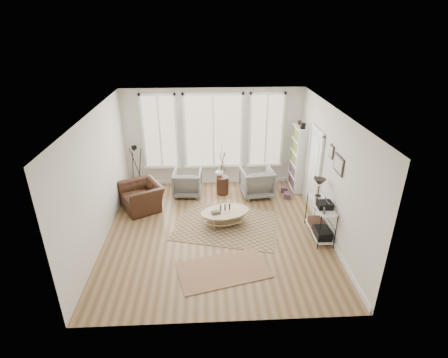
{
  "coord_description": "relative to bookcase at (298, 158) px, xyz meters",
  "views": [
    {
      "loc": [
        -0.2,
        -7.08,
        4.69
      ],
      "look_at": [
        0.2,
        0.6,
        1.1
      ],
      "focal_mm": 28.0,
      "sensor_mm": 36.0,
      "label": 1
    }
  ],
  "objects": [
    {
      "name": "rug_main",
      "position": [
        -2.17,
        -1.98,
        -0.95
      ],
      "size": [
        2.84,
        2.4,
        0.01
      ],
      "primitive_type": "cube",
      "rotation": [
        0.0,
        0.0,
        -0.25
      ],
      "color": "brown",
      "rests_on": "ground"
    },
    {
      "name": "side_table",
      "position": [
        -2.21,
        -0.27,
        -0.24
      ],
      "size": [
        0.35,
        0.35,
        1.49
      ],
      "color": "#382015",
      "rests_on": "ground"
    },
    {
      "name": "book_stack_near",
      "position": [
        -0.39,
        -0.24,
        -0.87
      ],
      "size": [
        0.25,
        0.29,
        0.16
      ],
      "primitive_type": "cube",
      "rotation": [
        0.0,
        0.0,
        -0.21
      ],
      "color": "maroon",
      "rests_on": "ground"
    },
    {
      "name": "bay_window",
      "position": [
        -2.44,
        0.49,
        0.65
      ],
      "size": [
        4.14,
        0.12,
        2.24
      ],
      "color": "tan",
      "rests_on": "ground"
    },
    {
      "name": "book_stack_far",
      "position": [
        -0.39,
        -0.63,
        -0.88
      ],
      "size": [
        0.25,
        0.28,
        0.15
      ],
      "primitive_type": "cube",
      "rotation": [
        0.0,
        0.0,
        -0.27
      ],
      "color": "maroon",
      "rests_on": "ground"
    },
    {
      "name": "coffee_table",
      "position": [
        -2.23,
        -1.94,
        -0.66
      ],
      "size": [
        1.34,
        1.03,
        0.55
      ],
      "color": "tan",
      "rests_on": "ground"
    },
    {
      "name": "wall_art",
      "position": [
        0.14,
        -2.49,
        0.92
      ],
      "size": [
        0.04,
        0.88,
        0.44
      ],
      "color": "black",
      "rests_on": "ground"
    },
    {
      "name": "bookcase",
      "position": [
        0.0,
        0.0,
        0.0
      ],
      "size": [
        0.31,
        0.85,
        2.06
      ],
      "color": "white",
      "rests_on": "ground"
    },
    {
      "name": "armchair_right",
      "position": [
        -1.24,
        -0.39,
        -0.55
      ],
      "size": [
        0.98,
        1.0,
        0.82
      ],
      "primitive_type": "imported",
      "rotation": [
        0.0,
        0.0,
        3.27
      ],
      "color": "slate",
      "rests_on": "ground"
    },
    {
      "name": "vase",
      "position": [
        -2.3,
        -0.19,
        -0.31
      ],
      "size": [
        0.27,
        0.27,
        0.23
      ],
      "primitive_type": "imported",
      "rotation": [
        0.0,
        0.0,
        0.24
      ],
      "color": "silver",
      "rests_on": "side_table"
    },
    {
      "name": "armchair_left",
      "position": [
        -3.21,
        -0.27,
        -0.59
      ],
      "size": [
        0.83,
        0.85,
        0.73
      ],
      "primitive_type": "imported",
      "rotation": [
        0.0,
        0.0,
        3.08
      ],
      "color": "slate",
      "rests_on": "ground"
    },
    {
      "name": "low_shelf",
      "position": [
        -0.06,
        -2.52,
        -0.44
      ],
      "size": [
        0.38,
        1.08,
        1.3
      ],
      "color": "white",
      "rests_on": "ground"
    },
    {
      "name": "room",
      "position": [
        -2.42,
        -2.2,
        0.47
      ],
      "size": [
        5.5,
        5.54,
        2.9
      ],
      "color": "olive",
      "rests_on": "ground"
    },
    {
      "name": "door",
      "position": [
        0.13,
        -1.08,
        0.17
      ],
      "size": [
        0.09,
        1.06,
        2.22
      ],
      "color": "silver",
      "rests_on": "ground"
    },
    {
      "name": "rug_runner",
      "position": [
        -2.36,
        -3.67,
        -0.94
      ],
      "size": [
        2.0,
        1.42,
        0.01
      ],
      "primitive_type": "cube",
      "rotation": [
        0.0,
        0.0,
        0.25
      ],
      "color": "brown",
      "rests_on": "ground"
    },
    {
      "name": "tripod_camera",
      "position": [
        -4.69,
        0.09,
        -0.31
      ],
      "size": [
        0.49,
        0.49,
        1.39
      ],
      "color": "black",
      "rests_on": "ground"
    },
    {
      "name": "accent_chair",
      "position": [
        -4.39,
        -1.0,
        -0.61
      ],
      "size": [
        1.4,
        1.35,
        0.7
      ],
      "primitive_type": "imported",
      "rotation": [
        0.0,
        0.0,
        -1.05
      ],
      "color": "#382015",
      "rests_on": "ground"
    }
  ]
}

